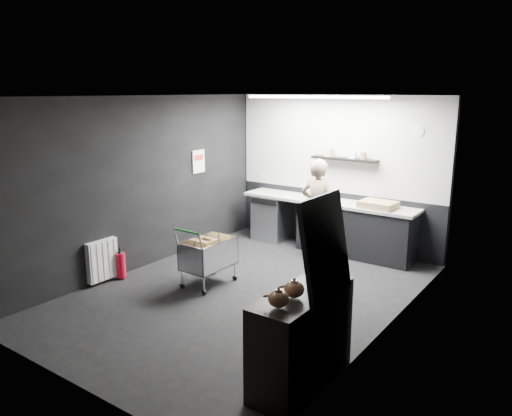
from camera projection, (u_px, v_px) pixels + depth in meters
The scene contains 22 objects.
floor at pixel (245, 293), 7.00m from camera, with size 5.50×5.50×0.00m, color black.
ceiling at pixel (244, 96), 6.38m from camera, with size 5.50×5.50×0.00m, color silver.
wall_back at pixel (337, 172), 8.87m from camera, with size 5.50×5.50×0.00m, color black.
wall_front at pixel (64, 252), 4.51m from camera, with size 5.50×5.50×0.00m, color black.
wall_left at pixel (142, 183), 7.82m from camera, with size 5.50×5.50×0.00m, color black.
wall_right at pixel (388, 221), 5.57m from camera, with size 5.50×5.50×0.00m, color black.
kitchen_wall_panel at pixel (337, 144), 8.74m from camera, with size 3.95×0.02×1.70m, color beige.
dado_panel at pixel (334, 219), 9.05m from camera, with size 3.95×0.02×1.00m, color black.
floating_shelf at pixel (344, 159), 8.60m from camera, with size 1.20×0.22×0.04m, color black.
wall_clock at pixel (418, 131), 7.88m from camera, with size 0.20×0.20×0.03m, color silver.
poster at pixel (199, 161), 8.79m from camera, with size 0.02×0.30×0.40m, color white.
poster_red_band at pixel (199, 158), 8.77m from camera, with size 0.01×0.22×0.10m, color red.
radiator at pixel (102, 260), 7.30m from camera, with size 0.10×0.50×0.60m, color silver.
ceiling_strip at pixel (314, 97), 7.86m from camera, with size 2.40×0.20×0.04m, color white.
prep_counter at pixel (333, 226), 8.74m from camera, with size 3.20×0.61×0.90m.
person at pixel (318, 209), 8.34m from camera, with size 0.62×0.40×1.69m, color #C5B39C.
shopping_cart at pixel (208, 256), 7.22m from camera, with size 0.51×0.84×0.92m.
sideboard at pixel (305, 325), 4.75m from camera, with size 0.53×1.25×1.87m.
fire_extinguisher at pixel (121, 264), 7.48m from camera, with size 0.14×0.14×0.47m.
cardboard_box at pixel (378, 205), 8.13m from camera, with size 0.57×0.43×0.11m, color #A48457.
pink_tub at pixel (324, 194), 8.73m from camera, with size 0.22×0.22×0.22m, color beige.
white_container at pixel (312, 194), 8.82m from camera, with size 0.17×0.14×0.16m, color silver.
Camera 1 is at (3.90, -5.25, 2.77)m, focal length 35.00 mm.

